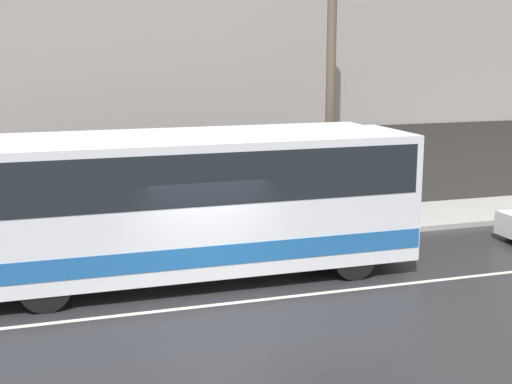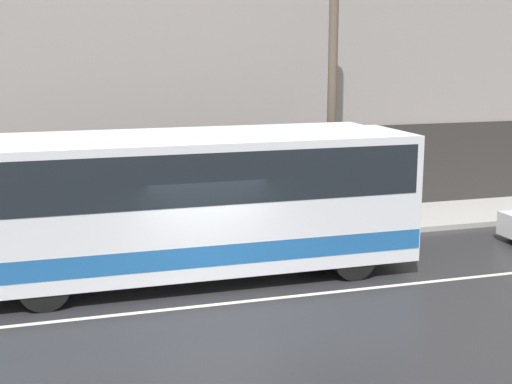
# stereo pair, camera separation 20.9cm
# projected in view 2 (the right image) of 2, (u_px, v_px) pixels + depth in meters

# --- Properties ---
(ground_plane) EXTENTS (60.00, 60.00, 0.00)m
(ground_plane) POSITION_uv_depth(u_px,v_px,m) (215.00, 305.00, 14.82)
(ground_plane) COLOR #262628
(sidewalk) EXTENTS (60.00, 3.00, 0.16)m
(sidewalk) POSITION_uv_depth(u_px,v_px,m) (169.00, 236.00, 19.96)
(sidewalk) COLOR #A09E99
(sidewalk) RESTS_ON ground_plane
(building_facade) EXTENTS (60.00, 0.35, 11.78)m
(building_facade) POSITION_uv_depth(u_px,v_px,m) (154.00, 32.00, 20.38)
(building_facade) COLOR gray
(building_facade) RESTS_ON ground_plane
(lane_stripe) EXTENTS (54.00, 0.14, 0.01)m
(lane_stripe) POSITION_uv_depth(u_px,v_px,m) (215.00, 305.00, 14.82)
(lane_stripe) COLOR beige
(lane_stripe) RESTS_ON ground_plane
(transit_bus) EXTENTS (10.84, 2.51, 3.41)m
(transit_bus) POSITION_uv_depth(u_px,v_px,m) (180.00, 199.00, 15.99)
(transit_bus) COLOR silver
(transit_bus) RESTS_ON ground_plane
(utility_pole_near) EXTENTS (0.26, 0.26, 8.71)m
(utility_pole_near) POSITION_uv_depth(u_px,v_px,m) (333.00, 75.00, 19.39)
(utility_pole_near) COLOR brown
(utility_pole_near) RESTS_ON sidewalk
(pedestrian_waiting) EXTENTS (0.36, 0.36, 1.55)m
(pedestrian_waiting) POSITION_uv_depth(u_px,v_px,m) (45.00, 218.00, 18.70)
(pedestrian_waiting) COLOR maroon
(pedestrian_waiting) RESTS_ON sidewalk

